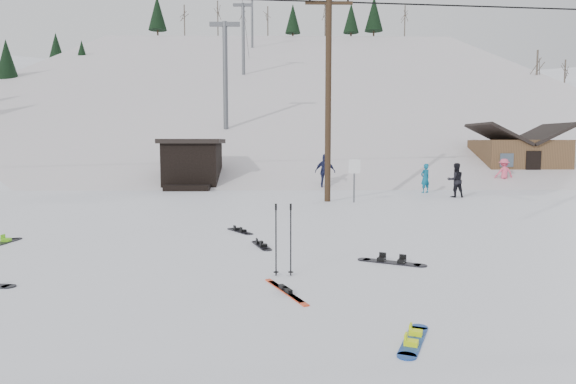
{
  "coord_description": "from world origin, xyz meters",
  "views": [
    {
      "loc": [
        -0.13,
        -8.17,
        2.6
      ],
      "look_at": [
        0.09,
        4.01,
        1.4
      ],
      "focal_mm": 32.0,
      "sensor_mm": 36.0,
      "label": 1
    }
  ],
  "objects_px": {
    "hero_snowboard": "(413,340)",
    "hero_skis": "(286,291)",
    "cabin": "(518,159)",
    "utility_pole": "(328,93)"
  },
  "relations": [
    {
      "from": "hero_snowboard",
      "to": "hero_skis",
      "type": "xyz_separation_m",
      "value": [
        -1.64,
        2.24,
        0.0
      ]
    },
    {
      "from": "cabin",
      "to": "utility_pole",
      "type": "bearing_deg",
      "value": -142.44
    },
    {
      "from": "cabin",
      "to": "hero_skis",
      "type": "distance_m",
      "value": 27.93
    },
    {
      "from": "utility_pole",
      "to": "hero_snowboard",
      "type": "distance_m",
      "value": 16.42
    },
    {
      "from": "cabin",
      "to": "hero_snowboard",
      "type": "bearing_deg",
      "value": -117.46
    },
    {
      "from": "hero_skis",
      "to": "cabin",
      "type": "bearing_deg",
      "value": 35.04
    },
    {
      "from": "utility_pole",
      "to": "hero_skis",
      "type": "distance_m",
      "value": 14.43
    },
    {
      "from": "utility_pole",
      "to": "hero_snowboard",
      "type": "bearing_deg",
      "value": -91.37
    },
    {
      "from": "hero_skis",
      "to": "hero_snowboard",
      "type": "bearing_deg",
      "value": -76.13
    },
    {
      "from": "utility_pole",
      "to": "cabin",
      "type": "xyz_separation_m",
      "value": [
        13.0,
        10.0,
        -3.2
      ]
    }
  ]
}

